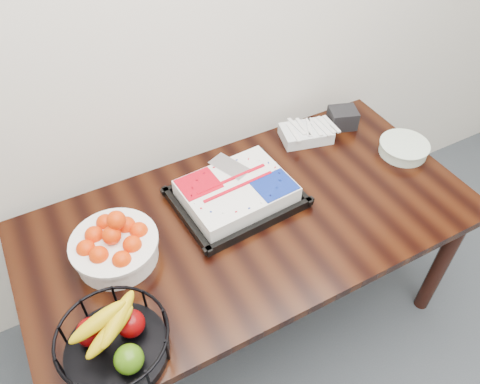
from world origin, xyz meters
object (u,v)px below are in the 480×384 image
plate_stack (404,148)px  tangerine_bowl (114,242)px  table (251,231)px  napkin_box (343,118)px  cake_tray (236,193)px  fruit_basket (114,341)px

plate_stack → tangerine_bowl: bearing=178.0°
table → napkin_box: bearing=24.9°
plate_stack → table: bearing=-178.8°
cake_tray → plate_stack: size_ratio=2.27×
cake_tray → tangerine_bowl: (-0.52, -0.05, 0.04)m
cake_tray → plate_stack: cake_tray is taller
tangerine_bowl → fruit_basket: size_ratio=0.92×
table → plate_stack: bearing=1.2°
tangerine_bowl → fruit_basket: tangerine_bowl is taller
table → cake_tray: size_ratio=3.56×
cake_tray → tangerine_bowl: bearing=-175.0°
table → tangerine_bowl: bearing=173.3°
plate_stack → fruit_basket: bearing=-167.8°
fruit_basket → napkin_box: 1.46m
plate_stack → napkin_box: napkin_box is taller
fruit_basket → plate_stack: (1.44, 0.31, -0.05)m
fruit_basket → plate_stack: fruit_basket is taller
cake_tray → tangerine_bowl: tangerine_bowl is taller
table → tangerine_bowl: size_ratio=5.67×
table → plate_stack: 0.81m
fruit_basket → table: bearing=24.6°
fruit_basket → plate_stack: bearing=12.2°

